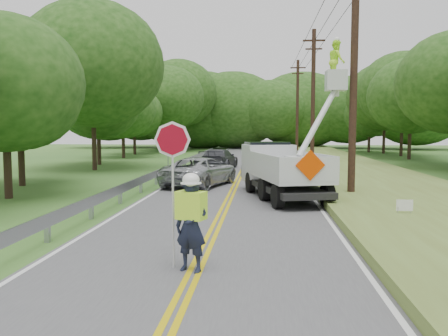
{
  "coord_description": "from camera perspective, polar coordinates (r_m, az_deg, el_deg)",
  "views": [
    {
      "loc": [
        1.35,
        -10.05,
        2.91
      ],
      "look_at": [
        0.0,
        6.0,
        1.5
      ],
      "focal_mm": 36.71,
      "sensor_mm": 36.0,
      "label": 1
    }
  ],
  "objects": [
    {
      "name": "bucket_truck",
      "position": [
        19.81,
        7.17,
        0.82
      ],
      "size": [
        4.34,
        6.79,
        6.41
      ],
      "color": "black",
      "rests_on": "road"
    },
    {
      "name": "road",
      "position": [
        24.26,
        1.58,
        -1.86
      ],
      "size": [
        7.2,
        96.0,
        0.03
      ],
      "color": "#4C4C4E",
      "rests_on": "ground"
    },
    {
      "name": "flagger",
      "position": [
        9.26,
        -4.17,
        -6.3
      ],
      "size": [
        1.17,
        0.64,
        3.03
      ],
      "color": "#191E33",
      "rests_on": "road"
    },
    {
      "name": "yard_sign",
      "position": [
        15.16,
        21.57,
        -4.45
      ],
      "size": [
        0.49,
        0.05,
        0.71
      ],
      "color": "white",
      "rests_on": "ground"
    },
    {
      "name": "ground",
      "position": [
        10.55,
        -2.78,
        -11.02
      ],
      "size": [
        140.0,
        140.0,
        0.0
      ],
      "primitive_type": "plane",
      "color": "#2F5A24",
      "rests_on": "ground"
    },
    {
      "name": "tall_grass_verge",
      "position": [
        24.88,
        18.14,
        -1.62
      ],
      "size": [
        7.0,
        96.0,
        0.3
      ],
      "primitive_type": "cube",
      "color": "#5B692A",
      "rests_on": "ground"
    },
    {
      "name": "utility_poles",
      "position": [
        27.41,
        12.63,
        9.82
      ],
      "size": [
        1.6,
        43.3,
        10.0
      ],
      "color": "black",
      "rests_on": "ground"
    },
    {
      "name": "guardrail",
      "position": [
        25.63,
        -7.31,
        -0.31
      ],
      "size": [
        0.18,
        48.0,
        0.77
      ],
      "color": "#92949A",
      "rests_on": "ground"
    },
    {
      "name": "treeline_left",
      "position": [
        42.82,
        -11.3,
        9.37
      ],
      "size": [
        11.28,
        55.53,
        11.83
      ],
      "color": "#332319",
      "rests_on": "ground"
    },
    {
      "name": "stop_sign_permanent",
      "position": [
        30.68,
        -7.0,
        2.81
      ],
      "size": [
        0.55,
        0.17,
        2.63
      ],
      "color": "#92949A",
      "rests_on": "ground"
    },
    {
      "name": "suv_darkgrey",
      "position": [
        32.36,
        -0.61,
        1.14
      ],
      "size": [
        2.63,
        5.11,
        1.42
      ],
      "primitive_type": "imported",
      "rotation": [
        0.0,
        0.0,
        3.01
      ],
      "color": "#393B41",
      "rests_on": "road"
    },
    {
      "name": "treeline_horizon",
      "position": [
        66.47,
        3.72,
        7.23
      ],
      "size": [
        55.73,
        14.27,
        11.17
      ],
      "color": "#183F10",
      "rests_on": "ground"
    },
    {
      "name": "suv_silver",
      "position": [
        23.01,
        -2.94,
        -0.41
      ],
      "size": [
        3.8,
        5.67,
        1.44
      ],
      "primitive_type": "imported",
      "rotation": [
        0.0,
        0.0,
        2.85
      ],
      "color": "#A6A9AD",
      "rests_on": "road"
    }
  ]
}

